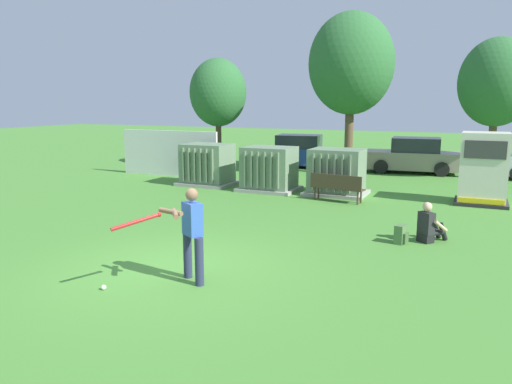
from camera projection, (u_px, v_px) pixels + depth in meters
The scene contains 16 objects.
ground_plane at pixel (168, 270), 9.67m from camera, with size 96.00×96.00×0.00m, color #478433.
fence_panel at pixel (169, 153), 21.76m from camera, with size 4.80×0.12×2.00m, color silver.
transformer_west at pixel (207, 165), 19.44m from camera, with size 2.10×1.70×1.62m.
transformer_mid_west at pixel (269, 169), 18.18m from camera, with size 2.10×1.70×1.62m.
transformer_mid_east at pixel (337, 172), 17.41m from camera, with size 2.10×1.70×1.62m.
generator_enclosure at pixel (484, 169), 15.72m from camera, with size 1.60×1.40×2.30m.
park_bench at pixel (337, 186), 16.19m from camera, with size 1.84×0.68×0.92m.
batter at pixel (190, 230), 8.89m from camera, with size 1.11×1.47×1.74m.
sports_ball at pixel (104, 287), 8.67m from camera, with size 0.09×0.09×0.09m, color white.
seated_spectator at pixel (429, 226), 11.60m from camera, with size 0.71×0.76×0.96m.
backpack at pixel (401, 235), 11.47m from camera, with size 0.31×0.36×0.44m.
tree_left at pixel (218, 93), 24.32m from camera, with size 2.80×2.80×5.34m.
tree_center_left at pixel (351, 64), 21.40m from camera, with size 3.70×3.70×7.07m.
tree_center_right at pixel (497, 83), 20.34m from camera, with size 3.06×3.06×5.85m.
parked_car_leftmost at pixel (297, 152), 24.73m from camera, with size 4.39×2.34×1.62m.
parked_car_left_of_center at pixel (413, 156), 22.76m from camera, with size 4.34×2.21×1.62m.
Camera 1 is at (5.37, -7.70, 3.27)m, focal length 34.67 mm.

